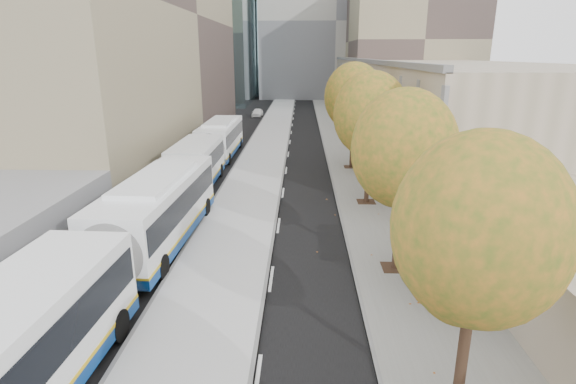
{
  "coord_description": "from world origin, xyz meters",
  "views": [
    {
      "loc": [
        -0.46,
        -4.58,
        8.85
      ],
      "look_at": [
        -1.08,
        16.04,
        2.5
      ],
      "focal_mm": 28.0,
      "sensor_mm": 36.0,
      "label": 1
    }
  ],
  "objects_px": {
    "bus_shelter": "(466,242)",
    "bus_near": "(121,245)",
    "distant_car": "(257,113)",
    "bus_far": "(212,147)"
  },
  "relations": [
    {
      "from": "bus_near",
      "to": "distant_car",
      "type": "distance_m",
      "value": 50.76
    },
    {
      "from": "bus_near",
      "to": "bus_far",
      "type": "bearing_deg",
      "value": 92.98
    },
    {
      "from": "bus_shelter",
      "to": "distant_car",
      "type": "relative_size",
      "value": 1.26
    },
    {
      "from": "bus_shelter",
      "to": "bus_near",
      "type": "xyz_separation_m",
      "value": [
        -13.1,
        0.3,
        -0.44
      ]
    },
    {
      "from": "bus_shelter",
      "to": "bus_near",
      "type": "distance_m",
      "value": 13.11
    },
    {
      "from": "bus_far",
      "to": "distant_car",
      "type": "height_order",
      "value": "bus_far"
    },
    {
      "from": "distant_car",
      "to": "bus_shelter",
      "type": "bearing_deg",
      "value": -73.14
    },
    {
      "from": "bus_near",
      "to": "distant_car",
      "type": "height_order",
      "value": "bus_near"
    },
    {
      "from": "bus_shelter",
      "to": "bus_far",
      "type": "relative_size",
      "value": 0.24
    },
    {
      "from": "bus_shelter",
      "to": "bus_near",
      "type": "height_order",
      "value": "bus_near"
    }
  ]
}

